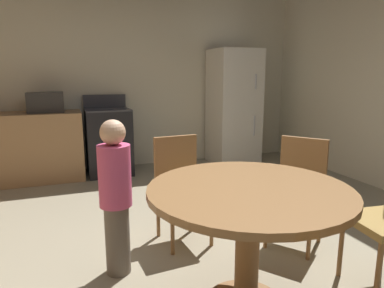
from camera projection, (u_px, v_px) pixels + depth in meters
name	position (u px, v px, depth m)	size (l,w,h in m)	color
ground_plane	(202.00, 272.00, 2.42)	(14.00, 14.00, 0.00)	gray
wall_back	(123.00, 77.00, 5.09)	(5.82, 0.12, 2.70)	beige
kitchen_counter	(2.00, 149.00, 4.35)	(1.96, 0.60, 0.90)	#9E754C
oven_range	(109.00, 141.00, 4.80)	(0.60, 0.60, 1.10)	black
refrigerator	(233.00, 108.00, 5.32)	(0.68, 0.68, 1.76)	silver
microwave	(46.00, 102.00, 4.42)	(0.44, 0.32, 0.26)	#2D2B28
dining_table	(248.00, 214.00, 1.93)	(1.15, 1.15, 0.76)	olive
chair_northeast	(298.00, 184.00, 2.78)	(0.56, 0.56, 0.87)	olive
chair_north	(181.00, 182.00, 2.85)	(0.43, 0.43, 0.87)	olive
person_child	(116.00, 194.00, 2.32)	(0.31, 0.31, 1.09)	#665B51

